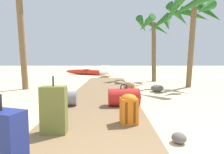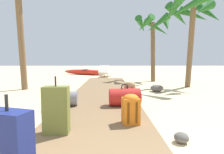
{
  "view_description": "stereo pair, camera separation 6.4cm",
  "coord_description": "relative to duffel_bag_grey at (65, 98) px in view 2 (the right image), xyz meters",
  "views": [
    {
      "loc": [
        0.28,
        -0.72,
        1.12
      ],
      "look_at": [
        0.29,
        5.59,
        0.55
      ],
      "focal_mm": 30.84,
      "sensor_mm": 36.0,
      "label": 1
    },
    {
      "loc": [
        0.22,
        -0.72,
        1.12
      ],
      "look_at": [
        0.29,
        5.59,
        0.55
      ],
      "focal_mm": 30.84,
      "sensor_mm": 36.0,
      "label": 2
    }
  ],
  "objects": [
    {
      "name": "duffel_bag_grey",
      "position": [
        0.0,
        0.0,
        0.0
      ],
      "size": [
        0.58,
        0.38,
        0.44
      ],
      "color": "slate",
      "rests_on": "boardwalk"
    },
    {
      "name": "duffel_bag_red",
      "position": [
        1.35,
        -0.01,
        0.03
      ],
      "size": [
        0.72,
        0.44,
        0.5
      ],
      "color": "red",
      "rests_on": "boardwalk"
    },
    {
      "name": "palm_tree_far_right",
      "position": [
        3.28,
        5.74,
        2.43
      ],
      "size": [
        2.06,
        2.03,
        3.45
      ],
      "color": "brown",
      "rests_on": "ground"
    },
    {
      "name": "rock_right_mid",
      "position": [
        2.67,
        2.36,
        -0.12
      ],
      "size": [
        0.49,
        0.46,
        0.25
      ],
      "primitive_type": "ellipsoid",
      "rotation": [
        0.0,
        0.0,
        1.67
      ],
      "color": "#5B5651",
      "rests_on": "ground"
    },
    {
      "name": "palm_tree_near_right",
      "position": [
        4.15,
        3.36,
        2.57
      ],
      "size": [
        2.15,
        2.25,
        3.52
      ],
      "color": "brown",
      "rests_on": "ground"
    },
    {
      "name": "lounge_chair",
      "position": [
        0.73,
        8.01,
        0.08
      ],
      "size": [
        0.89,
        1.65,
        0.77
      ],
      "color": "white",
      "rests_on": "ground"
    },
    {
      "name": "kayak",
      "position": [
        -0.78,
        9.9,
        -0.05
      ],
      "size": [
        3.8,
        2.47,
        0.4
      ],
      "color": "red",
      "rests_on": "ground"
    },
    {
      "name": "backpack_tan",
      "position": [
        1.53,
        0.48,
        0.09
      ],
      "size": [
        0.33,
        0.27,
        0.49
      ],
      "color": "tan",
      "rests_on": "boardwalk"
    },
    {
      "name": "backpack_orange",
      "position": [
        1.36,
        -1.23,
        0.09
      ],
      "size": [
        0.3,
        0.29,
        0.49
      ],
      "color": "orange",
      "rests_on": "boardwalk"
    },
    {
      "name": "boardwalk",
      "position": [
        0.8,
        1.51,
        -0.21
      ],
      "size": [
        1.85,
        10.17,
        0.08
      ],
      "primitive_type": "cube",
      "color": "brown",
      "rests_on": "ground"
    },
    {
      "name": "rock_right_near",
      "position": [
        1.99,
        -1.79,
        -0.18
      ],
      "size": [
        0.22,
        0.24,
        0.14
      ],
      "primitive_type": "ellipsoid",
      "rotation": [
        0.0,
        0.0,
        3.0
      ],
      "color": "#5B5651",
      "rests_on": "ground"
    },
    {
      "name": "ground_plane",
      "position": [
        0.8,
        0.49,
        -0.25
      ],
      "size": [
        60.0,
        60.0,
        0.0
      ],
      "primitive_type": "plane",
      "color": "#D1BA8C"
    },
    {
      "name": "suitcase_olive",
      "position": [
        0.27,
        -1.64,
        0.17
      ],
      "size": [
        0.35,
        0.21,
        0.81
      ],
      "color": "olive",
      "rests_on": "boardwalk"
    }
  ]
}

